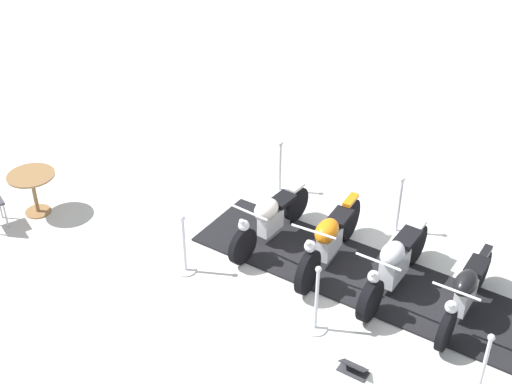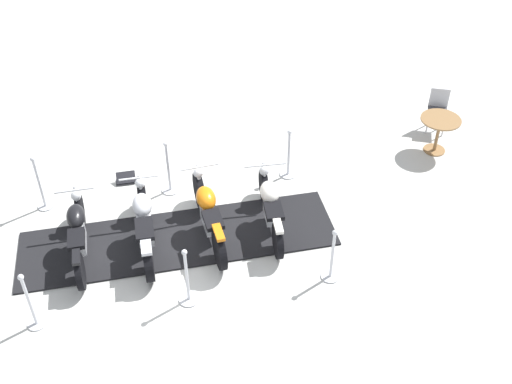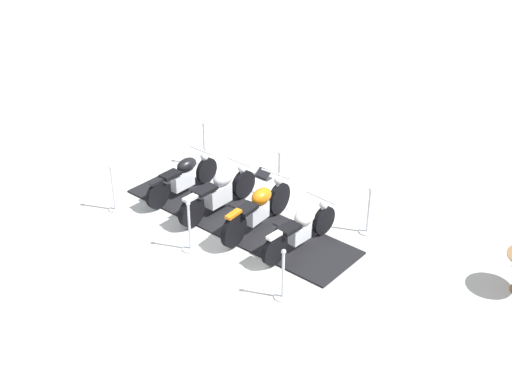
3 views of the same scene
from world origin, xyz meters
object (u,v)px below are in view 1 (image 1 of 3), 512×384
(info_placard, at_px, (353,369))
(stanchion_left_front, at_px, (280,175))
(motorcycle_cream, at_px, (269,218))
(cafe_table, at_px, (33,184))
(stanchion_right_front, at_px, (185,254))
(stanchion_left_mid, at_px, (398,215))
(stanchion_right_rear, at_px, (481,378))
(motorcycle_chrome, at_px, (394,264))
(motorcycle_copper, at_px, (329,239))
(stanchion_right_mid, at_px, (316,310))
(motorcycle_black, at_px, (465,292))

(info_placard, bearing_deg, stanchion_left_front, -45.70)
(motorcycle_cream, distance_m, cafe_table, 4.18)
(stanchion_left_front, height_order, cafe_table, stanchion_left_front)
(stanchion_right_front, bearing_deg, stanchion_left_mid, 164.34)
(stanchion_right_rear, bearing_deg, motorcycle_cream, -84.76)
(stanchion_right_front, bearing_deg, motorcycle_chrome, 139.57)
(motorcycle_chrome, distance_m, stanchion_left_front, 3.22)
(stanchion_left_mid, bearing_deg, info_placard, 38.37)
(stanchion_left_front, height_order, stanchion_left_mid, stanchion_left_mid)
(motorcycle_cream, xyz_separation_m, motorcycle_copper, (-0.45, 1.00, 0.02))
(cafe_table, bearing_deg, motorcycle_cream, 135.52)
(stanchion_right_rear, bearing_deg, stanchion_right_mid, -65.89)
(info_placard, height_order, cafe_table, cafe_table)
(motorcycle_copper, relative_size, stanchion_right_mid, 1.82)
(stanchion_right_rear, bearing_deg, stanchion_left_front, -96.88)
(stanchion_right_rear, xyz_separation_m, stanchion_right_front, (1.91, -4.26, -0.08))
(stanchion_right_rear, bearing_deg, info_placard, -50.04)
(stanchion_left_front, distance_m, stanchion_right_front, 2.80)
(stanchion_right_rear, relative_size, stanchion_left_mid, 1.04)
(stanchion_right_rear, relative_size, info_placard, 2.55)
(motorcycle_cream, height_order, stanchion_right_mid, stanchion_right_mid)
(stanchion_left_mid, bearing_deg, motorcycle_copper, 3.35)
(stanchion_left_mid, bearing_deg, stanchion_right_front, -15.66)
(cafe_table, bearing_deg, stanchion_left_front, 156.93)
(motorcycle_chrome, relative_size, stanchion_left_mid, 1.92)
(motorcycle_cream, height_order, motorcycle_black, motorcycle_cream)
(stanchion_left_front, bearing_deg, motorcycle_chrome, 87.69)
(motorcycle_copper, bearing_deg, stanchion_left_mid, 155.12)
(stanchion_left_front, distance_m, stanchion_right_rear, 5.44)
(stanchion_right_mid, height_order, cafe_table, stanchion_right_mid)
(stanchion_left_front, height_order, stanchion_right_rear, stanchion_right_rear)
(motorcycle_cream, height_order, stanchion_left_mid, stanchion_left_mid)
(motorcycle_chrome, bearing_deg, stanchion_right_rear, 52.99)
(stanchion_right_rear, height_order, stanchion_left_mid, stanchion_right_rear)
(motorcycle_black, xyz_separation_m, stanchion_right_mid, (1.91, -0.95, -0.15))
(motorcycle_cream, xyz_separation_m, stanchion_left_front, (-1.04, -1.22, -0.15))
(stanchion_right_mid, bearing_deg, motorcycle_cream, -105.44)
(stanchion_right_rear, bearing_deg, stanchion_right_front, -65.89)
(stanchion_right_front, bearing_deg, cafe_table, -62.97)
(stanchion_left_mid, bearing_deg, motorcycle_black, 72.82)
(stanchion_right_rear, bearing_deg, motorcycle_chrome, -103.42)
(stanchion_right_mid, distance_m, stanchion_right_rear, 2.33)
(motorcycle_copper, distance_m, stanchion_right_rear, 3.19)
(motorcycle_black, relative_size, info_placard, 4.41)
(stanchion_left_front, bearing_deg, motorcycle_copper, 75.28)
(stanchion_left_front, bearing_deg, stanchion_right_mid, 63.89)
(motorcycle_copper, distance_m, info_placard, 2.30)
(motorcycle_copper, height_order, cafe_table, motorcycle_copper)
(motorcycle_cream, distance_m, motorcycle_black, 3.29)
(motorcycle_chrome, relative_size, stanchion_left_front, 2.04)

